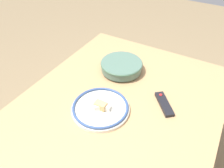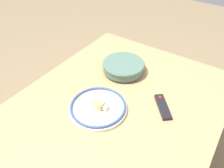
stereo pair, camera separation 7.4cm
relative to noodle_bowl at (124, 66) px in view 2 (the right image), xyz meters
name	(u,v)px [view 2 (the right image)]	position (x,y,z in m)	size (l,w,h in m)	color
dining_table	(115,115)	(0.30, 0.13, -0.11)	(1.36, 1.06, 0.73)	tan
noodle_bowl	(124,66)	(0.00, 0.00, 0.00)	(0.27, 0.27, 0.07)	#4C6B5B
food_plate	(98,107)	(0.37, 0.07, -0.02)	(0.31, 0.31, 0.06)	silver
tv_remote	(163,107)	(0.16, 0.35, -0.03)	(0.17, 0.15, 0.02)	black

